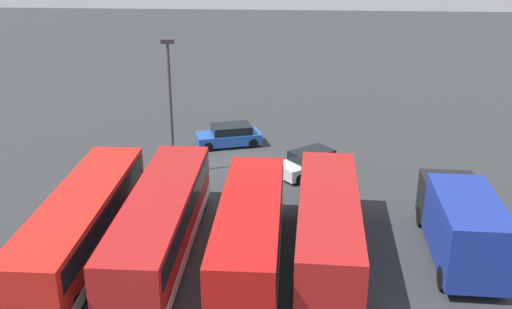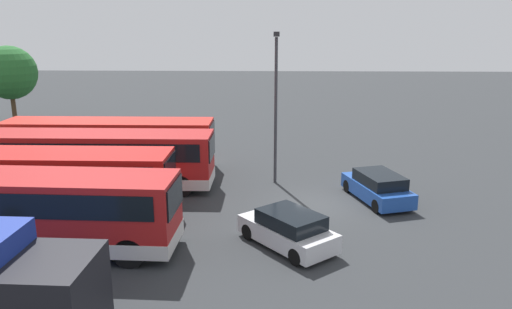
% 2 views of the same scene
% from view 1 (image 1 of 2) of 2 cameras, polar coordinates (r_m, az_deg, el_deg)
% --- Properties ---
extents(ground_plane, '(140.00, 140.00, 0.00)m').
position_cam_1_polar(ground_plane, '(37.10, -2.12, -0.61)').
color(ground_plane, '#2D3033').
extents(bus_single_deck_near_end, '(2.96, 10.88, 2.95)m').
position_cam_1_polar(bus_single_deck_near_end, '(26.06, 6.93, -6.77)').
color(bus_single_deck_near_end, '#A51919').
rests_on(bus_single_deck_near_end, ground).
extents(bus_single_deck_second, '(2.61, 10.55, 2.95)m').
position_cam_1_polar(bus_single_deck_second, '(25.41, -0.59, -7.38)').
color(bus_single_deck_second, '#B71411').
rests_on(bus_single_deck_second, ground).
extents(bus_single_deck_third, '(2.62, 12.02, 2.95)m').
position_cam_1_polar(bus_single_deck_third, '(26.50, -9.09, -6.39)').
color(bus_single_deck_third, '#A51919').
rests_on(bus_single_deck_third, ground).
extents(bus_single_deck_fourth, '(2.64, 12.02, 2.95)m').
position_cam_1_polar(bus_single_deck_fourth, '(27.11, -16.34, -6.37)').
color(bus_single_deck_fourth, red).
rests_on(bus_single_deck_fourth, ground).
extents(box_truck_blue, '(2.73, 7.57, 3.20)m').
position_cam_1_polar(box_truck_blue, '(27.39, 19.06, -6.21)').
color(box_truck_blue, navy).
rests_on(box_truck_blue, ground).
extents(car_hatchback_silver, '(4.54, 2.96, 1.43)m').
position_cam_1_polar(car_hatchback_silver, '(39.45, -2.57, 1.83)').
color(car_hatchback_silver, '#1E479E').
rests_on(car_hatchback_silver, ground).
extents(car_small_green, '(4.21, 3.93, 1.43)m').
position_cam_1_polar(car_small_green, '(35.05, 5.15, -0.79)').
color(car_small_green, silver).
rests_on(car_small_green, ground).
extents(lamp_post_tall, '(0.70, 0.30, 7.93)m').
position_cam_1_polar(lamp_post_tall, '(34.07, -8.22, 5.44)').
color(lamp_post_tall, '#38383D').
rests_on(lamp_post_tall, ground).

